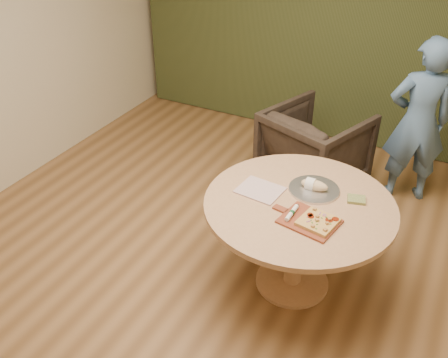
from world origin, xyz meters
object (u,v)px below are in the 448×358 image
pizza_paddle (308,221)px  person_standing (418,122)px  serving_tray (314,189)px  bread_roll (313,185)px  armchair (315,144)px  pedestal_table (298,219)px  cutlery_roll (292,213)px  flatbread_pizza (318,222)px

pizza_paddle → person_standing: size_ratio=0.30×
serving_tray → bread_roll: 0.04m
serving_tray → armchair: armchair is taller
pedestal_table → pizza_paddle: pizza_paddle is taller
person_standing → cutlery_roll: bearing=50.0°
pizza_paddle → bread_roll: (-0.09, 0.36, 0.04)m
pizza_paddle → flatbread_pizza: size_ratio=1.83×
flatbread_pizza → armchair: 1.70m
serving_tray → bread_roll: size_ratio=1.84×
flatbread_pizza → cutlery_roll: 0.18m
cutlery_roll → pedestal_table: bearing=93.7°
armchair → person_standing: size_ratio=0.55×
pizza_paddle → serving_tray: size_ratio=1.31×
pedestal_table → cutlery_roll: cutlery_roll is taller
pedestal_table → person_standing: size_ratio=0.86×
serving_tray → person_standing: person_standing is taller
cutlery_roll → serving_tray: 0.36m
pedestal_table → pizza_paddle: size_ratio=2.81×
pedestal_table → pizza_paddle: (0.12, -0.18, 0.15)m
flatbread_pizza → armchair: size_ratio=0.30×
serving_tray → armchair: bearing=106.9°
pedestal_table → cutlery_roll: (0.01, -0.17, 0.17)m
pizza_paddle → flatbread_pizza: flatbread_pizza is taller
serving_tray → person_standing: bearing=71.5°
flatbread_pizza → cutlery_roll: size_ratio=1.29×
flatbread_pizza → armchair: (-0.52, 1.58, -0.35)m
armchair → cutlery_roll: bearing=122.3°
person_standing → pizza_paddle: bearing=53.5°
pedestal_table → bread_roll: bread_roll is taller
pedestal_table → armchair: bearing=103.4°
pedestal_table → serving_tray: 0.24m
flatbread_pizza → person_standing: (0.32, 1.77, -0.01)m
bread_roll → armchair: 1.32m
pedestal_table → serving_tray: (0.04, 0.19, 0.15)m
serving_tray → pizza_paddle: bearing=-77.0°
pizza_paddle → bread_roll: bearing=114.7°
pedestal_table → person_standing: bearing=72.4°
flatbread_pizza → person_standing: size_ratio=0.17×
bread_roll → person_standing: bearing=71.2°
pizza_paddle → cutlery_roll: size_ratio=2.35×
cutlery_roll → person_standing: size_ratio=0.13×
pedestal_table → flatbread_pizza: bearing=-44.0°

